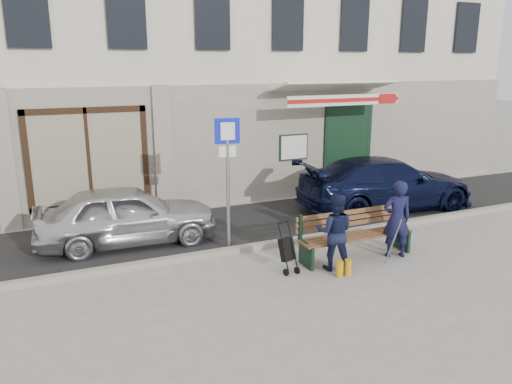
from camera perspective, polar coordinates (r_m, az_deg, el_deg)
ground at (r=9.31m, az=5.80°, el=-9.27°), size 80.00×80.00×0.00m
asphalt_lane at (r=11.91m, az=-1.58°, el=-3.75°), size 60.00×3.20×0.01m
curb at (r=10.51m, az=1.76°, el=-5.98°), size 60.00×0.18×0.12m
building at (r=16.43m, az=-9.21°, el=18.68°), size 20.00×8.27×10.00m
car_silver at (r=10.87m, az=-14.54°, el=-2.55°), size 3.80×1.69×1.27m
car_navy at (r=13.47m, az=14.62°, el=0.94°), size 4.86×2.31×1.37m
parking_sign at (r=9.89m, az=-3.25°, el=3.30°), size 0.50×0.12×2.71m
bench at (r=10.00m, az=11.13°, el=-4.92°), size 2.40×1.17×0.98m
man at (r=10.17m, az=15.78°, el=-2.99°), size 0.65×0.52×1.56m
woman at (r=9.32m, az=8.98°, el=-4.52°), size 0.89×0.84×1.45m
stroller at (r=9.23m, az=3.59°, el=-6.66°), size 0.33×0.43×0.93m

